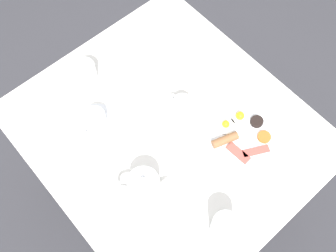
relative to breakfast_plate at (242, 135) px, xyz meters
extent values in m
plane|color=#333338|center=(0.20, 0.18, -0.77)|extent=(8.00, 8.00, 0.00)
cube|color=silver|center=(0.20, 0.18, -0.02)|extent=(1.02, 0.91, 0.03)
cylinder|color=brown|center=(-0.26, -0.23, -0.40)|extent=(0.04, 0.04, 0.73)
cylinder|color=brown|center=(0.66, -0.23, -0.40)|extent=(0.04, 0.04, 0.73)
cylinder|color=brown|center=(0.66, 0.58, -0.40)|extent=(0.04, 0.04, 0.73)
cylinder|color=white|center=(0.00, 0.00, 0.00)|extent=(0.28, 0.28, 0.01)
cylinder|color=white|center=(0.05, -0.04, 0.01)|extent=(0.07, 0.07, 0.00)
sphere|color=yellow|center=(0.05, -0.04, 0.02)|extent=(0.03, 0.03, 0.03)
cylinder|color=white|center=(0.06, 0.02, 0.01)|extent=(0.07, 0.07, 0.00)
sphere|color=yellow|center=(0.06, 0.02, 0.02)|extent=(0.03, 0.03, 0.03)
cylinder|color=brown|center=(0.02, 0.07, 0.02)|extent=(0.06, 0.10, 0.03)
cube|color=#B74C42|center=(-0.04, 0.06, 0.01)|extent=(0.09, 0.04, 0.01)
cube|color=#B74C42|center=(-0.08, 0.01, 0.01)|extent=(0.07, 0.10, 0.01)
cylinder|color=#D16023|center=(-0.06, -0.05, 0.01)|extent=(0.05, 0.05, 0.01)
cylinder|color=black|center=(0.00, -0.07, 0.01)|extent=(0.05, 0.05, 0.02)
cylinder|color=white|center=(0.08, 0.39, 0.03)|extent=(0.10, 0.10, 0.09)
cylinder|color=white|center=(0.08, 0.39, 0.08)|extent=(0.07, 0.07, 0.01)
sphere|color=white|center=(0.08, 0.39, 0.09)|extent=(0.02, 0.02, 0.02)
cone|color=white|center=(0.03, 0.34, 0.04)|extent=(0.05, 0.05, 0.04)
torus|color=white|center=(0.12, 0.43, 0.03)|extent=(0.06, 0.06, 0.07)
cylinder|color=white|center=(0.38, 0.36, -0.01)|extent=(0.16, 0.16, 0.01)
cylinder|color=white|center=(0.38, 0.36, 0.03)|extent=(0.08, 0.08, 0.06)
cylinder|color=olive|center=(0.38, 0.36, 0.02)|extent=(0.07, 0.07, 0.04)
torus|color=white|center=(0.37, 0.40, 0.03)|extent=(0.02, 0.04, 0.04)
cylinder|color=white|center=(0.56, 0.27, 0.03)|extent=(0.08, 0.08, 0.08)
cylinder|color=white|center=(-0.19, 0.29, 0.04)|extent=(0.08, 0.08, 0.10)
cylinder|color=white|center=(0.52, 0.01, 0.04)|extent=(0.08, 0.08, 0.10)
cylinder|color=white|center=(0.22, 0.09, 0.02)|extent=(0.07, 0.07, 0.06)
torus|color=white|center=(0.26, 0.09, 0.02)|extent=(0.04, 0.01, 0.04)
cube|color=white|center=(0.58, 0.42, -0.01)|extent=(0.16, 0.14, 0.01)
cube|color=silver|center=(0.38, 0.11, -0.01)|extent=(0.16, 0.07, 0.00)
cube|color=silver|center=(0.25, -0.11, -0.01)|extent=(0.18, 0.11, 0.00)
cube|color=silver|center=(0.48, -0.15, -0.01)|extent=(0.11, 0.13, 0.00)
camera|label=1|loc=(-0.26, 0.58, 1.27)|focal=42.00mm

